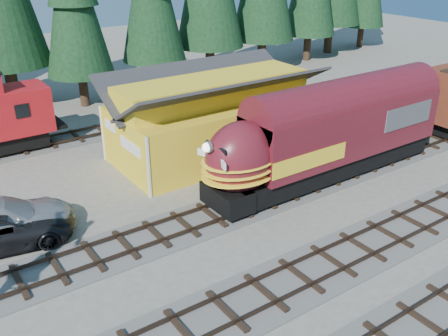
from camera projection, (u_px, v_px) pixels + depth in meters
ground at (338, 225)px, 23.50m from camera, size 120.00×120.00×0.00m
track_siding at (402, 150)px, 31.62m from camera, size 68.00×3.20×0.33m
track_spur at (19, 149)px, 31.73m from camera, size 32.00×3.20×0.33m
depot at (214, 108)px, 30.08m from camera, size 12.80×7.00×5.30m
locomotive at (322, 139)px, 26.82m from camera, size 15.54×3.09×4.23m
pickup_truck_a at (4, 229)px, 21.67m from camera, size 6.28×3.71×1.64m
pickup_truck_b at (0, 220)px, 22.11m from camera, size 6.77×3.53×1.87m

